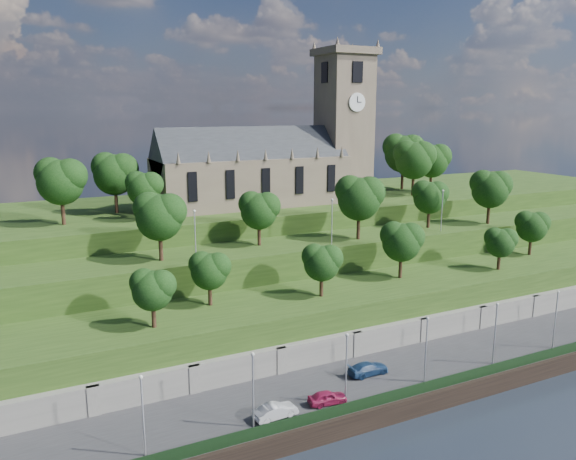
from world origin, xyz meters
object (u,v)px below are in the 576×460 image
church (277,159)px  car_left (327,397)px  car_middle (276,411)px  car_right (368,368)px

church → car_left: size_ratio=9.72×
car_middle → car_right: 13.55m
car_left → car_right: (7.26, 3.52, 0.02)m
car_left → car_middle: 5.79m
car_right → car_middle: bearing=105.0°
car_middle → car_right: (13.05, 3.65, -0.02)m
car_left → church: bearing=-11.6°
church → car_right: (-7.25, -39.33, -19.83)m
car_left → car_right: car_right is taller
church → car_middle: (-20.30, -42.98, -19.80)m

